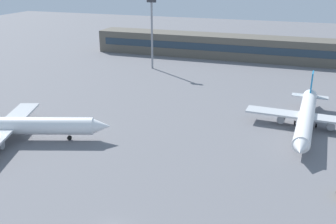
% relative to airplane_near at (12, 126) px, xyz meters
% --- Properties ---
extents(ground_plane, '(400.00, 400.00, 0.00)m').
position_rel_airplane_near_xyz_m(ground_plane, '(33.73, 18.94, -3.15)').
color(ground_plane, slate).
extents(terminal_building, '(121.40, 12.13, 9.00)m').
position_rel_airplane_near_xyz_m(terminal_building, '(33.73, 93.89, 1.35)').
color(terminal_building, '#5B564C').
rests_on(terminal_building, ground_plane).
extents(airplane_near, '(40.58, 28.97, 10.34)m').
position_rel_airplane_near_xyz_m(airplane_near, '(0.00, 0.00, 0.00)').
color(airplane_near, white).
rests_on(airplane_near, ground_plane).
extents(airplane_mid, '(27.09, 38.86, 9.60)m').
position_rel_airplane_near_xyz_m(airplane_mid, '(58.38, 26.22, -0.23)').
color(airplane_mid, white).
rests_on(airplane_mid, ground_plane).
extents(floodlight_tower_west, '(3.20, 0.80, 24.34)m').
position_rel_airplane_near_xyz_m(floodlight_tower_west, '(5.38, 67.61, 11.01)').
color(floodlight_tower_west, gray).
rests_on(floodlight_tower_west, ground_plane).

